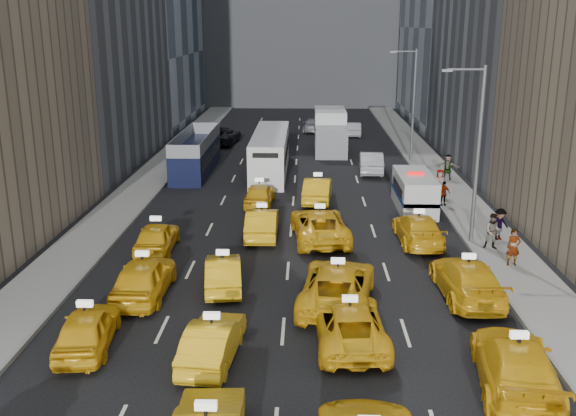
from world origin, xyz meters
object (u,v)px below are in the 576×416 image
(double_decker, at_px, (196,153))
(city_bus, at_px, (270,153))
(nypd_van, at_px, (414,192))
(box_truck, at_px, (330,131))
(pedestrian_0, at_px, (513,247))

(double_decker, xyz_separation_m, city_bus, (5.65, -0.07, 0.05))
(nypd_van, bearing_deg, double_decker, 148.96)
(double_decker, relative_size, city_bus, 0.86)
(double_decker, bearing_deg, box_truck, 37.50)
(nypd_van, height_order, box_truck, box_truck)
(double_decker, xyz_separation_m, box_truck, (10.45, 8.52, 0.30))
(nypd_van, relative_size, double_decker, 0.53)
(city_bus, bearing_deg, box_truck, 66.30)
(double_decker, bearing_deg, nypd_van, -34.72)
(city_bus, bearing_deg, pedestrian_0, -52.22)
(city_bus, distance_m, box_truck, 9.84)
(city_bus, height_order, pedestrian_0, city_bus)
(city_bus, relative_size, pedestrian_0, 6.86)
(city_bus, xyz_separation_m, pedestrian_0, (12.26, -19.40, -0.49))
(double_decker, bearing_deg, pedestrian_0, -49.09)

